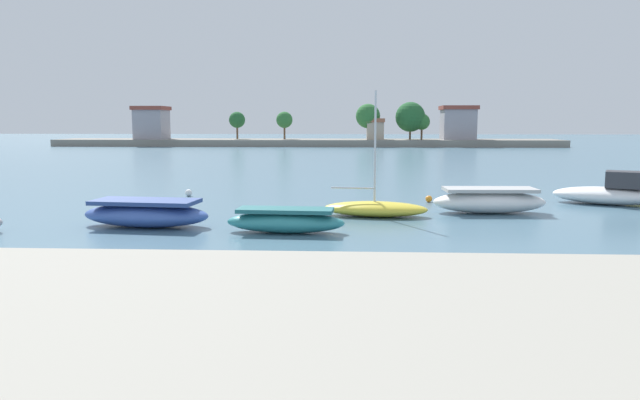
# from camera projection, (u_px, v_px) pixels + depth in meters

# --- Properties ---
(ground_plane) EXTENTS (400.00, 400.00, 0.00)m
(ground_plane) POSITION_uv_depth(u_px,v_px,m) (38.00, 297.00, 15.07)
(ground_plane) COLOR slate
(moored_boat_2) EXTENTS (5.71, 2.76, 1.16)m
(moored_boat_2) POSITION_uv_depth(u_px,v_px,m) (146.00, 214.00, 25.06)
(moored_boat_2) COLOR #3856A8
(moored_boat_2) RESTS_ON ground
(moored_boat_3) EXTENTS (4.87, 1.78, 1.00)m
(moored_boat_3) POSITION_uv_depth(u_px,v_px,m) (285.00, 221.00, 23.71)
(moored_boat_3) COLOR teal
(moored_boat_3) RESTS_ON ground
(moored_boat_4) EXTENTS (5.08, 2.36, 5.89)m
(moored_boat_4) POSITION_uv_depth(u_px,v_px,m) (375.00, 208.00, 27.81)
(moored_boat_4) COLOR yellow
(moored_boat_4) RESTS_ON ground
(moored_boat_5) EXTENTS (5.55, 2.25, 1.24)m
(moored_boat_5) POSITION_uv_depth(u_px,v_px,m) (489.00, 201.00, 28.82)
(moored_boat_5) COLOR white
(moored_boat_5) RESTS_ON ground
(moored_boat_6) EXTENTS (5.93, 4.26, 1.82)m
(moored_boat_6) POSITION_uv_depth(u_px,v_px,m) (610.00, 193.00, 31.77)
(moored_boat_6) COLOR white
(moored_boat_6) RESTS_ON ground
(mooring_buoy_1) EXTENTS (0.42, 0.42, 0.42)m
(mooring_buoy_1) POSITION_uv_depth(u_px,v_px,m) (189.00, 193.00, 35.32)
(mooring_buoy_1) COLOR white
(mooring_buoy_1) RESTS_ON ground
(mooring_buoy_3) EXTENTS (0.38, 0.38, 0.38)m
(mooring_buoy_3) POSITION_uv_depth(u_px,v_px,m) (429.00, 199.00, 32.72)
(mooring_buoy_3) COLOR orange
(mooring_buoy_3) RESTS_ON ground
(distant_shoreline) EXTENTS (92.11, 10.02, 8.03)m
(distant_shoreline) POSITION_uv_depth(u_px,v_px,m) (320.00, 134.00, 108.44)
(distant_shoreline) COLOR gray
(distant_shoreline) RESTS_ON ground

